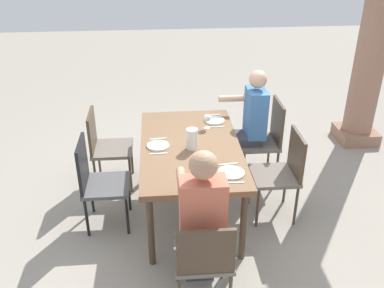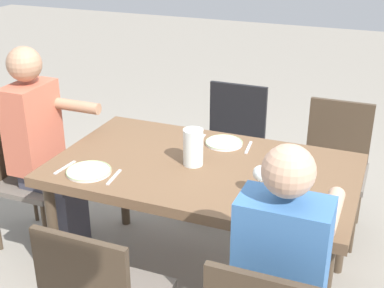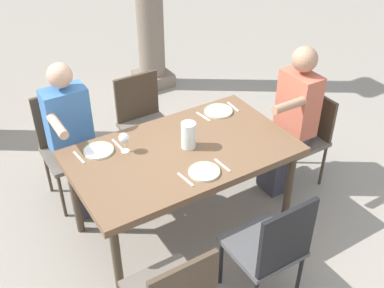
{
  "view_description": "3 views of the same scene",
  "coord_description": "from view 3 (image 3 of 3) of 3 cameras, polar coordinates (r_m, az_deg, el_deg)",
  "views": [
    {
      "loc": [
        3.63,
        -0.29,
        2.74
      ],
      "look_at": [
        0.01,
        0.01,
        0.8
      ],
      "focal_mm": 40.32,
      "sensor_mm": 36.0,
      "label": 1
    },
    {
      "loc": [
        -0.89,
        2.38,
        2.02
      ],
      "look_at": [
        0.04,
        0.07,
        0.92
      ],
      "focal_mm": 48.93,
      "sensor_mm": 36.0,
      "label": 2
    },
    {
      "loc": [
        -1.39,
        -2.38,
        2.74
      ],
      "look_at": [
        0.05,
        -0.05,
        0.83
      ],
      "focal_mm": 43.35,
      "sensor_mm": 36.0,
      "label": 3
    }
  ],
  "objects": [
    {
      "name": "fork_2",
      "position": [
        3.77,
        1.38,
        3.41
      ],
      "size": [
        0.04,
        0.17,
        0.01
      ],
      "primitive_type": "cube",
      "rotation": [
        0.0,
        0.0,
        0.12
      ],
      "color": "silver",
      "rests_on": "dining_table"
    },
    {
      "name": "fork_0",
      "position": [
        3.4,
        -13.73,
        -1.62
      ],
      "size": [
        0.03,
        0.17,
        0.01
      ],
      "primitive_type": "cube",
      "rotation": [
        0.0,
        0.0,
        0.09
      ],
      "color": "silver",
      "rests_on": "dining_table"
    },
    {
      "name": "water_pitcher",
      "position": [
        3.37,
        -0.43,
        0.94
      ],
      "size": [
        0.11,
        0.11,
        0.2
      ],
      "color": "white",
      "rests_on": "dining_table"
    },
    {
      "name": "plate_2",
      "position": [
        3.84,
        3.27,
        4.09
      ],
      "size": [
        0.24,
        0.24,
        0.02
      ],
      "color": "white",
      "rests_on": "dining_table"
    },
    {
      "name": "spoon_1",
      "position": [
        3.24,
        3.75,
        -2.61
      ],
      "size": [
        0.02,
        0.17,
        0.01
      ],
      "primitive_type": "cube",
      "rotation": [
        0.0,
        0.0,
        0.05
      ],
      "color": "silver",
      "rests_on": "dining_table"
    },
    {
      "name": "chair_head_east",
      "position": [
        4.19,
        13.49,
        1.38
      ],
      "size": [
        0.44,
        0.44,
        0.85
      ],
      "color": "#6A6158",
      "rests_on": "ground"
    },
    {
      "name": "plate_0",
      "position": [
        3.43,
        -11.42,
        -0.78
      ],
      "size": [
        0.22,
        0.22,
        0.02
      ],
      "color": "white",
      "rests_on": "dining_table"
    },
    {
      "name": "spoon_0",
      "position": [
        3.47,
        -9.13,
        -0.11
      ],
      "size": [
        0.02,
        0.17,
        0.01
      ],
      "primitive_type": "cube",
      "rotation": [
        0.0,
        0.0,
        0.04
      ],
      "color": "silver",
      "rests_on": "dining_table"
    },
    {
      "name": "wine_glass_0",
      "position": [
        3.34,
        -8.36,
        0.67
      ],
      "size": [
        0.08,
        0.08,
        0.16
      ],
      "color": "white",
      "rests_on": "dining_table"
    },
    {
      "name": "chair_west_north",
      "position": [
        4.04,
        -15.11,
        0.3
      ],
      "size": [
        0.44,
        0.44,
        0.94
      ],
      "color": "#6A6158",
      "rests_on": "ground"
    },
    {
      "name": "dining_table",
      "position": [
        3.43,
        -1.17,
        -1.64
      ],
      "size": [
        1.63,
        0.96,
        0.77
      ],
      "color": "brown",
      "rests_on": "ground"
    },
    {
      "name": "fork_1",
      "position": [
        3.11,
        -0.81,
        -4.38
      ],
      "size": [
        0.03,
        0.17,
        0.01
      ],
      "primitive_type": "cube",
      "rotation": [
        0.0,
        0.0,
        0.1
      ],
      "color": "silver",
      "rests_on": "dining_table"
    },
    {
      "name": "ground_plane",
      "position": [
        3.89,
        -1.05,
        -10.03
      ],
      "size": [
        16.0,
        16.0,
        0.0
      ],
      "primitive_type": "plane",
      "color": "gray"
    },
    {
      "name": "spoon_2",
      "position": [
        3.92,
        5.08,
        4.59
      ],
      "size": [
        0.03,
        0.17,
        0.01
      ],
      "primitive_type": "cube",
      "rotation": [
        0.0,
        0.0,
        -0.08
      ],
      "color": "silver",
      "rests_on": "dining_table"
    },
    {
      "name": "plate_1",
      "position": [
        3.17,
        1.52,
        -3.4
      ],
      "size": [
        0.22,
        0.22,
        0.02
      ],
      "color": "white",
      "rests_on": "dining_table"
    },
    {
      "name": "diner_woman_green",
      "position": [
        3.78,
        -14.5,
        0.79
      ],
      "size": [
        0.35,
        0.49,
        1.3
      ],
      "color": "#3F3F4C",
      "rests_on": "ground"
    },
    {
      "name": "diner_man_white",
      "position": [
        3.97,
        12.08,
        3.2
      ],
      "size": [
        0.49,
        0.35,
        1.33
      ],
      "color": "#3F3F4C",
      "rests_on": "ground"
    },
    {
      "name": "chair_mid_south",
      "position": [
        3.07,
        9.78,
        -12.25
      ],
      "size": [
        0.44,
        0.44,
        0.92
      ],
      "color": "#4F4F50",
      "rests_on": "ground"
    },
    {
      "name": "chair_mid_north",
      "position": [
        4.23,
        -5.94,
        3.14
      ],
      "size": [
        0.44,
        0.44,
        0.91
      ],
      "color": "#6A6158",
      "rests_on": "ground"
    }
  ]
}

